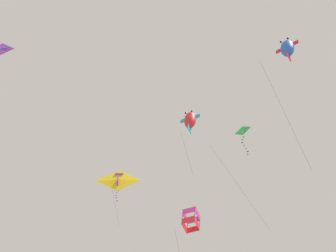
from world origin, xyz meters
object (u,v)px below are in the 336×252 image
object	(u,v)px
kite_box_near_left	(191,221)
kite_fish_low_drifter	(190,120)
kite_diamond_far_centre	(243,133)
kite_delta_mid_left	(118,180)
kite_fish_upper_right	(287,48)

from	to	relation	value
kite_box_near_left	kite_fish_low_drifter	xyz separation A→B (m)	(-0.25, -0.28, 9.17)
kite_box_near_left	kite_diamond_far_centre	world-z (taller)	kite_diamond_far_centre
kite_fish_low_drifter	kite_delta_mid_left	bearing A→B (deg)	-26.56
kite_box_near_left	kite_diamond_far_centre	bearing A→B (deg)	-120.11
kite_diamond_far_centre	kite_fish_low_drifter	bearing A→B (deg)	48.75
kite_fish_low_drifter	kite_diamond_far_centre	world-z (taller)	kite_diamond_far_centre
kite_delta_mid_left	kite_box_near_left	xyz separation A→B (m)	(-5.16, 8.00, -9.31)
kite_delta_mid_left	kite_diamond_far_centre	size ratio (longest dim) A/B	0.60
kite_box_near_left	kite_fish_upper_right	bearing A→B (deg)	153.09
kite_delta_mid_left	kite_fish_upper_right	distance (m)	19.11
kite_fish_low_drifter	kite_diamond_far_centre	distance (m)	5.73
kite_fish_upper_right	kite_diamond_far_centre	xyz separation A→B (m)	(0.62, -10.87, 3.13)
kite_delta_mid_left	kite_fish_upper_right	xyz separation A→B (m)	(-10.70, 15.76, -1.53)
kite_fish_upper_right	kite_diamond_far_centre	world-z (taller)	kite_diamond_far_centre
kite_box_near_left	kite_fish_low_drifter	bearing A→B (deg)	-104.78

